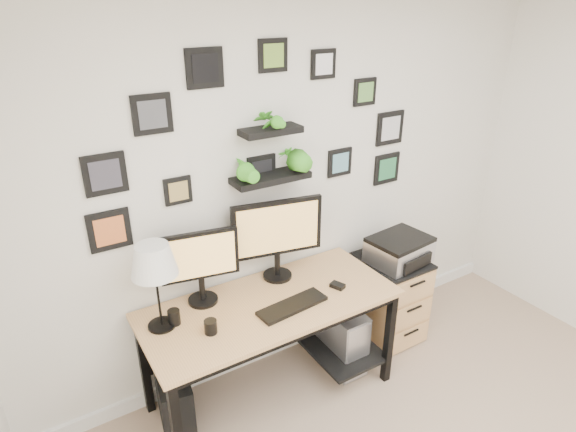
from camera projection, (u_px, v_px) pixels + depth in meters
room at (302, 336)px, 3.78m from camera, size 4.00×4.00×4.00m
desk at (273, 314)px, 3.08m from camera, size 1.60×0.70×0.75m
monitor_left at (200, 262)px, 2.87m from camera, size 0.47×0.22×0.48m
monitor_right at (277, 233)px, 3.11m from camera, size 0.60×0.23×0.56m
keyboard at (292, 306)px, 2.93m from camera, size 0.46×0.18×0.02m
mouse at (337, 286)px, 3.13m from camera, size 0.09×0.11×0.03m
table_lamp at (154, 262)px, 2.59m from camera, size 0.26×0.26×0.53m
mug at (211, 327)px, 2.70m from camera, size 0.07×0.07×0.08m
pen_cup at (174, 317)px, 2.77m from camera, size 0.07×0.07×0.09m
pc_tower_black at (175, 400)px, 2.97m from camera, size 0.25×0.44×0.41m
pc_tower_grey at (338, 335)px, 3.49m from camera, size 0.22×0.49×0.48m
file_cabinet at (389, 297)px, 3.76m from camera, size 0.43×0.53×0.67m
printer at (399, 250)px, 3.56m from camera, size 0.46×0.39×0.20m
wall_decor at (271, 145)px, 2.93m from camera, size 2.26×0.18×1.08m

